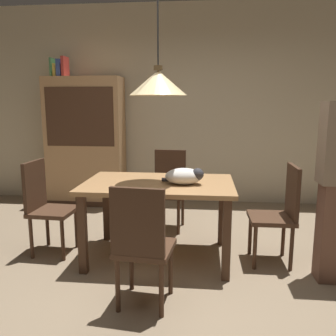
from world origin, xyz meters
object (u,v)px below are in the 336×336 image
(chair_left_side, at_px, (45,203))
(book_blue_wide, at_px, (61,68))
(book_red_tall, at_px, (65,67))
(chair_far_back, at_px, (169,186))
(chair_near_front, at_px, (142,242))
(hutch_bookcase, at_px, (86,144))
(dining_table, at_px, (159,193))
(chair_right_side, at_px, (280,210))
(book_green_slim, at_px, (53,68))
(cat_sleeping, at_px, (185,176))
(book_yellow_short, at_px, (57,71))
(pendant_lamp, at_px, (158,83))

(chair_left_side, bearing_deg, book_blue_wide, 105.57)
(book_red_tall, bearing_deg, chair_far_back, -30.25)
(chair_near_front, bearing_deg, book_blue_wide, 121.20)
(chair_far_back, bearing_deg, hutch_bookcase, 145.16)
(dining_table, relative_size, book_red_tall, 5.00)
(chair_near_front, height_order, chair_right_side, same)
(chair_far_back, height_order, book_red_tall, book_red_tall)
(dining_table, xyz_separation_m, book_green_slim, (-1.74, 1.79, 1.33))
(dining_table, xyz_separation_m, cat_sleeping, (0.25, -0.06, 0.18))
(chair_far_back, xyz_separation_m, book_yellow_short, (-1.70, 0.92, 1.43))
(book_green_slim, xyz_separation_m, book_red_tall, (0.18, 0.00, 0.01))
(dining_table, relative_size, book_yellow_short, 7.00)
(chair_near_front, xyz_separation_m, book_green_slim, (-1.73, 2.67, 1.47))
(book_yellow_short, bearing_deg, book_red_tall, 0.00)
(hutch_bookcase, bearing_deg, chair_right_side, -36.35)
(cat_sleeping, distance_m, pendant_lamp, 0.88)
(book_blue_wide, bearing_deg, cat_sleeping, -44.71)
(chair_near_front, bearing_deg, book_yellow_short, 122.21)
(chair_near_front, relative_size, book_green_slim, 3.58)
(chair_left_side, bearing_deg, cat_sleeping, -2.85)
(book_yellow_short, bearing_deg, chair_left_side, -72.52)
(pendant_lamp, bearing_deg, book_yellow_short, 133.32)
(chair_near_front, bearing_deg, chair_left_side, 141.78)
(chair_far_back, bearing_deg, chair_left_side, -142.42)
(dining_table, distance_m, book_green_slim, 2.83)
(hutch_bookcase, bearing_deg, pendant_lamp, -53.91)
(chair_right_side, distance_m, hutch_bookcase, 3.05)
(chair_near_front, distance_m, book_blue_wide, 3.45)
(book_green_slim, bearing_deg, chair_near_front, -57.01)
(cat_sleeping, distance_m, book_green_slim, 2.96)
(dining_table, bearing_deg, chair_right_side, 0.03)
(chair_near_front, xyz_separation_m, book_red_tall, (-1.56, 2.67, 1.48))
(chair_left_side, relative_size, book_yellow_short, 4.65)
(chair_left_side, xyz_separation_m, book_green_slim, (-0.61, 1.79, 1.47))
(chair_right_side, height_order, book_green_slim, book_green_slim)
(chair_near_front, relative_size, chair_far_back, 1.00)
(dining_table, distance_m, chair_far_back, 0.89)
(dining_table, bearing_deg, cat_sleeping, -14.45)
(chair_right_side, bearing_deg, pendant_lamp, -179.97)
(hutch_bookcase, distance_m, book_yellow_short, 1.12)
(chair_right_side, relative_size, pendant_lamp, 0.72)
(chair_far_back, distance_m, book_blue_wide, 2.37)
(chair_left_side, relative_size, chair_right_side, 1.00)
(cat_sleeping, height_order, pendant_lamp, pendant_lamp)
(book_yellow_short, bearing_deg, chair_far_back, -28.33)
(hutch_bookcase, bearing_deg, chair_far_back, -34.84)
(cat_sleeping, bearing_deg, chair_left_side, 177.15)
(chair_left_side, bearing_deg, book_red_tall, 103.68)
(dining_table, xyz_separation_m, chair_near_front, (-0.01, -0.88, -0.14))
(book_red_tall, bearing_deg, dining_table, -48.92)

